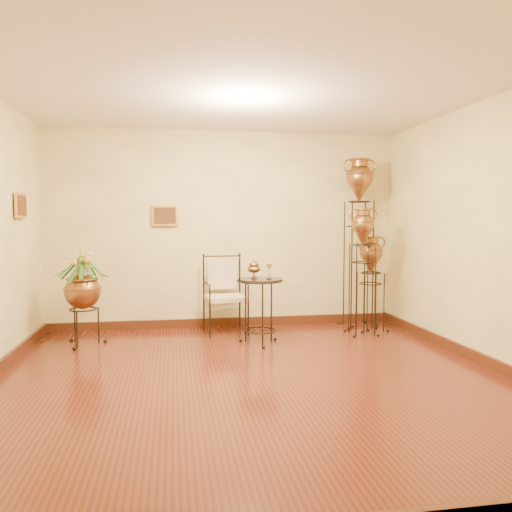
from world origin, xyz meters
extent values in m
plane|color=#5C1D15|center=(0.00, 0.00, 0.00)|extent=(5.00, 5.00, 0.00)
cube|color=#461F10|center=(0.00, 2.48, 0.06)|extent=(5.00, 0.04, 0.12)
cube|color=#461F10|center=(2.48, 0.00, 0.06)|extent=(0.04, 5.00, 0.12)
cube|color=gold|center=(-0.85, 2.46, 1.60)|extent=(0.36, 0.03, 0.29)
cube|color=gold|center=(-2.46, 1.45, 1.70)|extent=(0.03, 0.36, 0.29)
cube|color=beige|center=(-0.05, 2.02, 0.48)|extent=(0.56, 0.53, 0.06)
cube|color=beige|center=(-0.05, 2.02, 0.78)|extent=(0.40, 0.07, 0.41)
cylinder|color=black|center=(0.31, 1.38, 0.80)|extent=(0.56, 0.56, 0.02)
camera|label=1|loc=(-0.75, -4.65, 1.52)|focal=35.00mm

